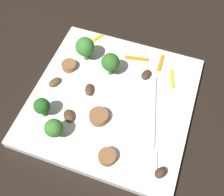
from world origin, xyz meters
The scene contains 19 objects.
ground_plane centered at (0.00, 0.00, 0.00)m, with size 1.40×1.40×0.00m, color black.
plate centered at (0.00, 0.00, 0.01)m, with size 0.29×0.29×0.02m, color white.
fork centered at (0.04, 0.09, 0.02)m, with size 0.18×0.05×0.00m.
broccoli_floret_0 centered at (-0.05, -0.02, 0.05)m, with size 0.03×0.03×0.05m.
broccoli_floret_1 centered at (0.07, -0.10, 0.05)m, with size 0.03×0.03×0.04m.
broccoli_floret_2 centered at (-0.07, -0.08, 0.05)m, with size 0.04×0.04×0.05m.
broccoli_floret_3 centered at (0.10, -0.06, 0.05)m, with size 0.03×0.03×0.04m.
sausage_slice_0 centered at (0.05, -0.01, 0.03)m, with size 0.03×0.03×0.02m, color brown.
sausage_slice_1 centered at (0.11, 0.03, 0.02)m, with size 0.03×0.03×0.01m, color brown.
sausage_slice_2 centered at (-0.04, -0.10, 0.02)m, with size 0.03×0.03×0.01m, color brown.
mushroom_0 centered at (-0.07, 0.05, 0.02)m, with size 0.02×0.02×0.01m, color #422B19.
mushroom_1 centered at (0.00, -0.05, 0.02)m, with size 0.03×0.02×0.01m, color #4C331E.
mushroom_2 centered at (0.06, -0.06, 0.02)m, with size 0.03×0.02×0.01m, color #4C331E.
mushroom_3 centered at (0.01, -0.11, 0.02)m, with size 0.03×0.02×0.01m, color brown.
mushroom_4 centered at (0.11, 0.12, 0.02)m, with size 0.02×0.02×0.01m, color #422B19.
pepper_strip_0 centered at (-0.10, 0.02, 0.02)m, with size 0.05×0.01×0.00m, color orange.
pepper_strip_1 centered at (-0.12, -0.09, 0.02)m, with size 0.05×0.01×0.00m, color yellow.
pepper_strip_2 centered at (-0.11, 0.06, 0.02)m, with size 0.04×0.01×0.00m, color orange.
pepper_strip_3 centered at (-0.08, 0.10, 0.02)m, with size 0.04×0.01×0.00m, color yellow.
Camera 1 is at (0.25, 0.09, 0.45)m, focal length 44.08 mm.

